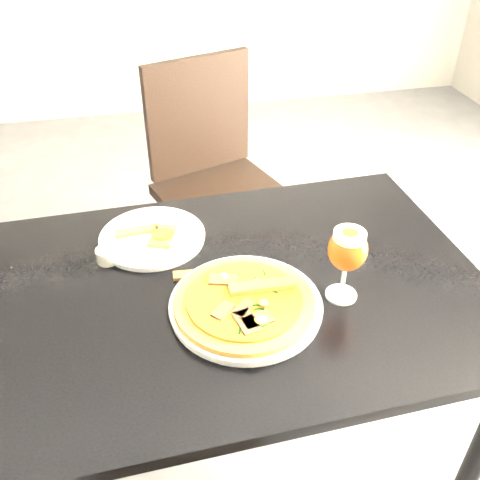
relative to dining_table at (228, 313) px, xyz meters
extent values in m
cube|color=black|center=(0.00, 0.00, 0.08)|extent=(1.22, 0.83, 0.03)
cylinder|color=black|center=(0.55, -0.33, -0.30)|extent=(0.05, 0.05, 0.72)
cylinder|color=black|center=(-0.55, 0.33, -0.30)|extent=(0.05, 0.05, 0.72)
cylinder|color=black|center=(0.53, 0.35, -0.30)|extent=(0.05, 0.05, 0.72)
cube|color=black|center=(0.15, 0.80, -0.18)|extent=(0.57, 0.57, 0.04)
cylinder|color=black|center=(0.04, 0.57, -0.43)|extent=(0.04, 0.04, 0.46)
cylinder|color=black|center=(0.38, 0.68, -0.43)|extent=(0.04, 0.04, 0.46)
cylinder|color=black|center=(-0.08, 0.91, -0.43)|extent=(0.04, 0.04, 0.46)
cylinder|color=black|center=(0.26, 1.03, -0.43)|extent=(0.04, 0.04, 0.46)
cube|color=black|center=(0.08, 0.99, 0.09)|extent=(0.41, 0.17, 0.45)
cylinder|color=white|center=(0.02, -0.09, 0.10)|extent=(0.35, 0.35, 0.02)
cylinder|color=olive|center=(0.02, -0.09, 0.11)|extent=(0.31, 0.31, 0.01)
cylinder|color=#AE330E|center=(0.02, -0.09, 0.12)|extent=(0.25, 0.25, 0.01)
cube|color=#442C1D|center=(0.05, -0.09, 0.13)|extent=(0.06, 0.03, 0.00)
cube|color=#442C1D|center=(0.04, -0.04, 0.13)|extent=(0.05, 0.07, 0.00)
cube|color=#442C1D|center=(-0.04, -0.05, 0.13)|extent=(0.07, 0.06, 0.00)
cube|color=#442C1D|center=(-0.01, -0.11, 0.13)|extent=(0.07, 0.06, 0.00)
cube|color=#442C1D|center=(0.04, -0.14, 0.13)|extent=(0.05, 0.07, 0.00)
ellipsoid|color=#EDDD4D|center=(0.04, -0.08, 0.13)|extent=(0.03, 0.03, 0.01)
ellipsoid|color=#EDDD4D|center=(0.00, -0.02, 0.13)|extent=(0.03, 0.03, 0.01)
ellipsoid|color=#EDDD4D|center=(0.00, -0.09, 0.13)|extent=(0.03, 0.03, 0.01)
ellipsoid|color=#EDDD4D|center=(-0.01, -0.16, 0.13)|extent=(0.03, 0.03, 0.01)
ellipsoid|color=#EDDD4D|center=(0.03, -0.11, 0.13)|extent=(0.03, 0.03, 0.01)
cube|color=#0B3E0F|center=(0.02, -0.08, 0.13)|extent=(0.01, 0.02, 0.00)
cube|color=#0B3E0F|center=(0.01, -0.04, 0.13)|extent=(0.01, 0.02, 0.00)
cube|color=#0B3E0F|center=(-0.03, -0.03, 0.13)|extent=(0.02, 0.02, 0.00)
cube|color=#0B3E0F|center=(-0.01, -0.08, 0.13)|extent=(0.02, 0.01, 0.00)
cube|color=#0B3E0F|center=(-0.05, -0.10, 0.13)|extent=(0.02, 0.01, 0.00)
cube|color=#0B3E0F|center=(0.01, -0.10, 0.13)|extent=(0.02, 0.02, 0.00)
cube|color=#0B3E0F|center=(0.00, -0.14, 0.13)|extent=(0.01, 0.02, 0.00)
cube|color=#0B3E0F|center=(0.03, -0.17, 0.13)|extent=(0.01, 0.02, 0.00)
cube|color=#0B3E0F|center=(0.04, -0.12, 0.13)|extent=(0.02, 0.02, 0.00)
cube|color=#0B3E0F|center=(0.08, -0.11, 0.13)|extent=(0.02, 0.01, 0.00)
cube|color=#0B3E0F|center=(0.04, -0.09, 0.13)|extent=(0.02, 0.01, 0.00)
cube|color=#0B3E0F|center=(0.06, -0.06, 0.13)|extent=(0.02, 0.02, 0.00)
cube|color=olive|center=(0.07, -0.09, 0.13)|extent=(0.14, 0.04, 0.01)
cylinder|color=white|center=(-0.15, 0.22, 0.10)|extent=(0.35, 0.35, 0.01)
cube|color=olive|center=(-0.19, 0.24, 0.11)|extent=(0.11, 0.04, 0.01)
cube|color=olive|center=(-0.13, 0.20, 0.11)|extent=(0.08, 0.11, 0.01)
cylinder|color=#AE330E|center=(-0.13, 0.20, 0.12)|extent=(0.05, 0.05, 0.00)
cube|color=olive|center=(-0.06, 0.05, 0.09)|extent=(0.12, 0.03, 0.01)
cylinder|color=silver|center=(-0.27, 0.15, 0.11)|extent=(0.05, 0.05, 0.04)
cylinder|color=gold|center=(-0.27, 0.15, 0.12)|extent=(0.05, 0.05, 0.01)
cylinder|color=silver|center=(0.24, -0.09, 0.09)|extent=(0.07, 0.07, 0.01)
cylinder|color=silver|center=(0.24, -0.09, 0.13)|extent=(0.01, 0.01, 0.08)
ellipsoid|color=#AE4210|center=(0.24, -0.09, 0.22)|extent=(0.09, 0.09, 0.10)
cylinder|color=white|center=(0.24, -0.09, 0.26)|extent=(0.07, 0.07, 0.02)
camera|label=1|loc=(-0.17, -0.92, 0.91)|focal=40.00mm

